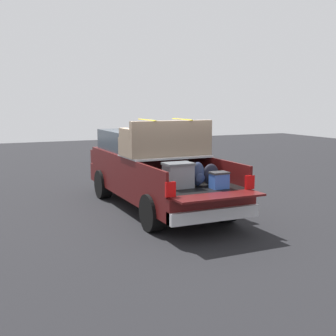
{
  "coord_description": "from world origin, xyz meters",
  "views": [
    {
      "loc": [
        -9.97,
        4.31,
        2.64
      ],
      "look_at": [
        -0.6,
        0.0,
        1.1
      ],
      "focal_mm": 47.83,
      "sensor_mm": 36.0,
      "label": 1
    }
  ],
  "objects": [
    {
      "name": "ground_plane",
      "position": [
        0.0,
        0.0,
        0.0
      ],
      "size": [
        40.0,
        40.0,
        0.0
      ],
      "primitive_type": "plane",
      "color": "black"
    },
    {
      "name": "pickup_truck",
      "position": [
        0.35,
        0.0,
        0.96
      ],
      "size": [
        6.05,
        2.06,
        2.23
      ],
      "color": "#470F0F",
      "rests_on": "ground_plane"
    }
  ]
}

